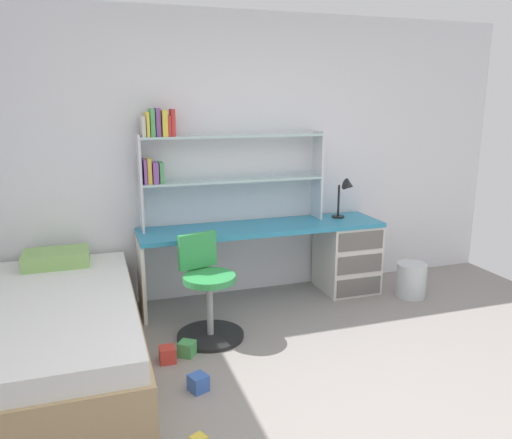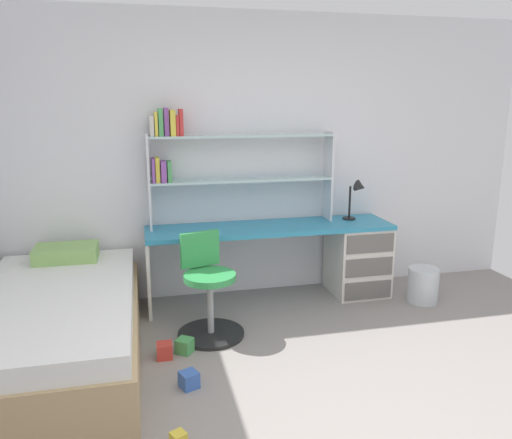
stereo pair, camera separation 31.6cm
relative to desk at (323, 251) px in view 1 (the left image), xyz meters
The scene contains 10 objects.
room_shell 2.28m from the desk, 153.31° to the right, with size 5.41×5.82×2.57m.
desk is the anchor object (origin of this frame).
bookshelf_hutch 1.41m from the desk, behind, with size 1.66×0.22×1.03m.
desk_lamp 0.61m from the desk, 10.39° to the left, with size 0.20×0.17×0.38m.
swivel_chair 1.37m from the desk, 155.13° to the right, with size 0.52×0.52×0.80m.
bed_platform 2.46m from the desk, 162.33° to the right, with size 1.12×2.06×0.63m.
waste_bin 0.87m from the desk, 25.83° to the right, with size 0.28×0.28×0.32m, color silver.
toy_block_blue_1 2.00m from the desk, 138.59° to the right, with size 0.11×0.11×0.11m, color #3860B7.
toy_block_green_2 1.72m from the desk, 150.28° to the right, with size 0.11×0.11×0.11m, color #479E51.
toy_block_red_3 1.87m from the desk, 151.36° to the right, with size 0.11×0.11×0.11m, color red.
Camera 1 is at (-1.29, -2.00, 1.79)m, focal length 35.14 mm.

